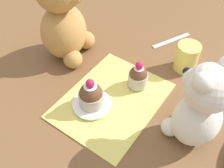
{
  "coord_description": "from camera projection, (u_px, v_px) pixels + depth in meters",
  "views": [
    {
      "loc": [
        0.3,
        0.22,
        0.46
      ],
      "look_at": [
        0.0,
        0.0,
        0.06
      ],
      "focal_mm": 42.0,
      "sensor_mm": 36.0,
      "label": 1
    }
  ],
  "objects": [
    {
      "name": "juice_glass",
      "position": [
        187.0,
        57.0,
        0.64
      ],
      "size": [
        0.06,
        0.06,
        0.07
      ],
      "primitive_type": "cylinder",
      "color": "#EADB66",
      "rests_on": "ground_plane"
    },
    {
      "name": "knitted_placemat",
      "position": [
        112.0,
        100.0,
        0.59
      ],
      "size": [
        0.25,
        0.19,
        0.01
      ],
      "primitive_type": "cube",
      "color": "#E0D166",
      "rests_on": "ground_plane"
    },
    {
      "name": "teddy_bear_cream",
      "position": [
        200.0,
        107.0,
        0.47
      ],
      "size": [
        0.12,
        0.11,
        0.19
      ],
      "rotation": [
        0.0,
        0.0,
        -0.3
      ],
      "color": "silver",
      "rests_on": "ground_plane"
    },
    {
      "name": "teaspoon",
      "position": [
        172.0,
        40.0,
        0.74
      ],
      "size": [
        0.12,
        0.07,
        0.01
      ],
      "primitive_type": "cube",
      "rotation": [
        0.0,
        0.0,
        5.83
      ],
      "color": "silver",
      "rests_on": "ground_plane"
    },
    {
      "name": "cupcake_near_tan_bear",
      "position": [
        91.0,
        95.0,
        0.56
      ],
      "size": [
        0.05,
        0.05,
        0.07
      ],
      "color": "#B2ADA3",
      "rests_on": "saucer_plate"
    },
    {
      "name": "cupcake_near_cream_bear",
      "position": [
        138.0,
        76.0,
        0.6
      ],
      "size": [
        0.05,
        0.05,
        0.07
      ],
      "color": "#B2ADA3",
      "rests_on": "knitted_placemat"
    },
    {
      "name": "teddy_bear_tan",
      "position": [
        63.0,
        17.0,
        0.62
      ],
      "size": [
        0.15,
        0.14,
        0.24
      ],
      "rotation": [
        0.0,
        0.0,
        3.41
      ],
      "color": "#B78447",
      "rests_on": "ground_plane"
    },
    {
      "name": "saucer_plate",
      "position": [
        92.0,
        104.0,
        0.58
      ],
      "size": [
        0.09,
        0.09,
        0.01
      ],
      "primitive_type": "cylinder",
      "color": "white",
      "rests_on": "knitted_placemat"
    },
    {
      "name": "ground_plane",
      "position": [
        112.0,
        101.0,
        0.59
      ],
      "size": [
        4.0,
        4.0,
        0.0
      ],
      "primitive_type": "plane",
      "color": "brown"
    }
  ]
}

